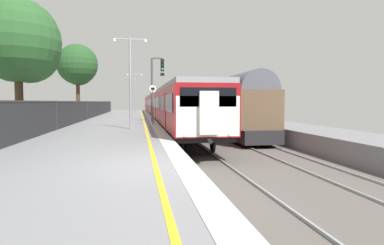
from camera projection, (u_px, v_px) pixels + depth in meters
name	position (u px, v px, depth m)	size (l,w,h in m)	color
ground	(266.00, 184.00, 8.94)	(17.40, 110.00, 1.21)	gray
commuter_train_at_platform	(160.00, 104.00, 44.96)	(2.83, 64.09, 3.81)	maroon
freight_train_adjacent_track	(212.00, 104.00, 31.22)	(2.60, 26.78, 4.44)	#232326
signal_gantry	(155.00, 82.00, 27.03)	(1.10, 0.24, 5.23)	#47474C
speed_limit_sign	(153.00, 99.00, 23.43)	(0.59, 0.08, 2.84)	#59595B
platform_lamp_mid	(130.00, 75.00, 19.57)	(2.00, 0.20, 5.42)	#93999E
platform_lamp_far	(135.00, 90.00, 42.52)	(2.00, 0.20, 5.28)	#93999E
background_tree_centre	(78.00, 66.00, 38.66)	(4.69, 4.71, 8.33)	#473323
background_tree_right	(21.00, 44.00, 17.28)	(4.36, 4.36, 6.99)	#473323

